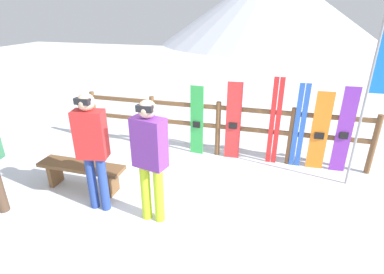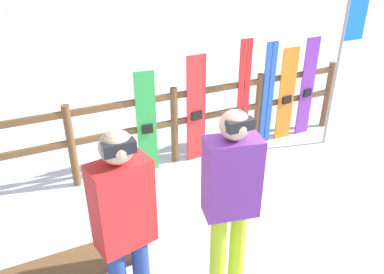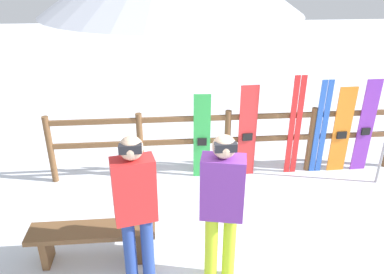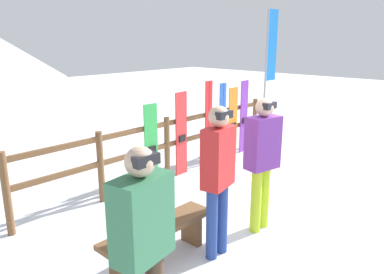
% 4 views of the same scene
% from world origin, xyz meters
% --- Properties ---
extents(ground_plane, '(40.00, 40.00, 0.00)m').
position_xyz_m(ground_plane, '(0.00, 0.00, 0.00)').
color(ground_plane, white).
extents(fence, '(5.73, 0.10, 1.13)m').
position_xyz_m(fence, '(0.00, 2.17, 0.68)').
color(fence, brown).
rests_on(fence, ground).
extents(bench, '(1.46, 0.36, 0.45)m').
position_xyz_m(bench, '(-1.91, 0.30, 0.34)').
color(bench, brown).
rests_on(bench, ground).
extents(person_purple, '(0.48, 0.33, 1.78)m').
position_xyz_m(person_purple, '(-0.47, -0.12, 1.04)').
color(person_purple, '#B7D826').
rests_on(person_purple, ground).
extents(person_red, '(0.46, 0.31, 1.79)m').
position_xyz_m(person_red, '(-1.35, -0.09, 1.05)').
color(person_red, navy).
rests_on(person_red, ground).
extents(person_plaid_green, '(0.51, 0.34, 1.75)m').
position_xyz_m(person_plaid_green, '(-2.82, -0.55, 1.01)').
color(person_plaid_green, '#4C3828').
rests_on(person_plaid_green, ground).
extents(snowboard_green, '(0.27, 0.07, 1.43)m').
position_xyz_m(snowboard_green, '(-0.42, 2.11, 0.71)').
color(snowboard_green, green).
rests_on(snowboard_green, ground).
extents(snowboard_red, '(0.29, 0.07, 1.55)m').
position_xyz_m(snowboard_red, '(0.31, 2.11, 0.77)').
color(snowboard_red, red).
rests_on(snowboard_red, ground).
extents(ski_pair_red, '(0.19, 0.02, 1.69)m').
position_xyz_m(ski_pair_red, '(1.08, 2.11, 0.84)').
color(ski_pair_red, red).
rests_on(ski_pair_red, ground).
extents(ski_pair_blue, '(0.19, 0.02, 1.61)m').
position_xyz_m(ski_pair_blue, '(1.53, 2.11, 0.80)').
color(ski_pair_blue, blue).
rests_on(ski_pair_blue, ground).
extents(snowboard_orange, '(0.30, 0.06, 1.48)m').
position_xyz_m(snowboard_orange, '(1.88, 2.11, 0.74)').
color(snowboard_orange, orange).
rests_on(snowboard_orange, ground).
extents(snowboard_purple, '(0.26, 0.06, 1.60)m').
position_xyz_m(snowboard_purple, '(2.28, 2.11, 0.79)').
color(snowboard_purple, purple).
rests_on(snowboard_purple, ground).
extents(rental_flag, '(0.40, 0.04, 3.06)m').
position_xyz_m(rental_flag, '(2.49, 1.67, 1.98)').
color(rental_flag, '#99999E').
rests_on(rental_flag, ground).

